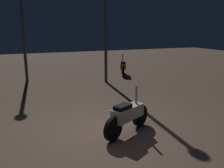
# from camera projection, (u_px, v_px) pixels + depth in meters

# --- Properties ---
(ground_plane) EXTENTS (40.00, 40.00, 0.00)m
(ground_plane) POSITION_uv_depth(u_px,v_px,m) (100.00, 131.00, 5.96)
(ground_plane) COLOR brown
(motorcycle_white_foreground) EXTENTS (1.51, 0.88, 1.11)m
(motorcycle_white_foreground) POSITION_uv_depth(u_px,v_px,m) (128.00, 116.00, 5.75)
(motorcycle_white_foreground) COLOR black
(motorcycle_white_foreground) RESTS_ON ground_plane
(motorcycle_orange_parked_left) EXTENTS (0.73, 1.57, 1.11)m
(motorcycle_orange_parked_left) POSITION_uv_depth(u_px,v_px,m) (123.00, 67.00, 12.95)
(motorcycle_orange_parked_left) COLOR black
(motorcycle_orange_parked_left) RESTS_ON ground_plane
(streetlamp_near) EXTENTS (0.36, 0.36, 4.32)m
(streetlamp_near) POSITION_uv_depth(u_px,v_px,m) (22.00, 21.00, 11.01)
(streetlamp_near) COLOR #38383D
(streetlamp_near) RESTS_ON ground_plane
(streetlamp_far) EXTENTS (0.36, 0.36, 5.78)m
(streetlamp_far) POSITION_uv_depth(u_px,v_px,m) (106.00, 2.00, 10.50)
(streetlamp_far) COLOR #38383D
(streetlamp_far) RESTS_ON ground_plane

